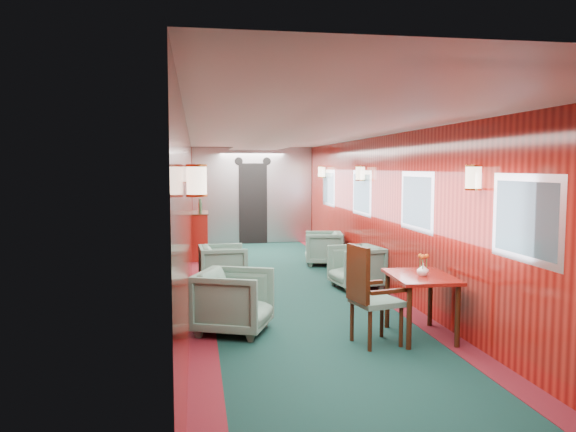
# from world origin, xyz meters

# --- Properties ---
(room) EXTENTS (12.00, 12.10, 2.40)m
(room) POSITION_xyz_m (0.00, 0.00, 1.63)
(room) COLOR black
(room) RESTS_ON ground
(bulkhead) EXTENTS (2.98, 0.17, 2.39)m
(bulkhead) POSITION_xyz_m (0.00, 5.91, 1.18)
(bulkhead) COLOR #AFB2B7
(bulkhead) RESTS_ON ground
(windows_right) EXTENTS (0.02, 8.60, 0.80)m
(windows_right) POSITION_xyz_m (1.49, 0.25, 1.45)
(windows_right) COLOR silver
(windows_right) RESTS_ON ground
(wall_sconces) EXTENTS (2.97, 7.97, 0.25)m
(wall_sconces) POSITION_xyz_m (0.00, 0.57, 1.79)
(wall_sconces) COLOR #FFEDC6
(wall_sconces) RESTS_ON ground
(dining_table) EXTENTS (0.71, 0.98, 0.71)m
(dining_table) POSITION_xyz_m (1.06, -2.21, 0.59)
(dining_table) COLOR maroon
(dining_table) RESTS_ON ground
(side_chair) EXTENTS (0.57, 0.59, 1.08)m
(side_chair) POSITION_xyz_m (0.39, -2.39, 0.59)
(side_chair) COLOR #1E463D
(side_chair) RESTS_ON ground
(credenza) EXTENTS (0.34, 1.08, 1.24)m
(credenza) POSITION_xyz_m (-1.34, 3.75, 0.49)
(credenza) COLOR maroon
(credenza) RESTS_ON ground
(flower_vase) EXTENTS (0.15, 0.15, 0.14)m
(flower_vase) POSITION_xyz_m (1.06, -2.26, 0.77)
(flower_vase) COLOR white
(flower_vase) RESTS_ON dining_table
(armchair_left_near) EXTENTS (1.03, 1.02, 0.73)m
(armchair_left_near) POSITION_xyz_m (-0.99, -1.69, 0.36)
(armchair_left_near) COLOR #1E463D
(armchair_left_near) RESTS_ON ground
(armchair_left_far) EXTENTS (0.77, 0.75, 0.67)m
(armchair_left_far) POSITION_xyz_m (-0.99, 0.82, 0.34)
(armchair_left_far) COLOR #1E463D
(armchair_left_far) RESTS_ON ground
(armchair_right_near) EXTENTS (0.84, 0.83, 0.68)m
(armchair_right_near) POSITION_xyz_m (1.08, 0.39, 0.34)
(armchair_right_near) COLOR #1E463D
(armchair_right_near) RESTS_ON ground
(armchair_right_far) EXTENTS (0.83, 0.81, 0.65)m
(armchair_right_far) POSITION_xyz_m (1.04, 2.54, 0.33)
(armchair_right_far) COLOR #1E463D
(armchair_right_far) RESTS_ON ground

